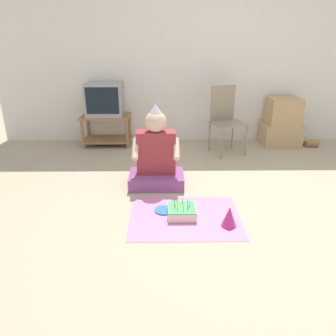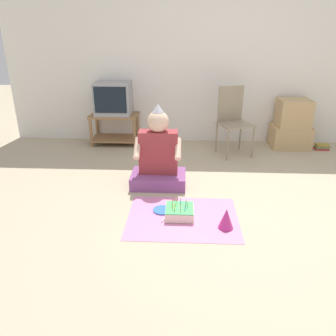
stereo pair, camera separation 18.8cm
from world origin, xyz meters
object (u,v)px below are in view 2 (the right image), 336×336
object	(u,v)px
cardboard_box_stack	(292,125)
person_seated	(158,158)
birthday_cake	(180,212)
paper_plate	(162,210)
tv	(113,99)
party_hat_blue	(226,218)
book_pile	(322,147)
folding_chair	(233,117)

from	to	relation	value
cardboard_box_stack	person_seated	world-z (taller)	person_seated
birthday_cake	paper_plate	xyz separation A→B (m)	(-0.17, 0.09, -0.04)
tv	person_seated	distance (m)	1.67
person_seated	party_hat_blue	bearing A→B (deg)	-53.32
cardboard_box_stack	person_seated	xyz separation A→B (m)	(-1.84, -1.40, -0.02)
book_pile	party_hat_blue	distance (m)	2.73
book_pile	paper_plate	size ratio (longest dim) A/B	1.09
person_seated	paper_plate	distance (m)	0.68
cardboard_box_stack	tv	bearing A→B (deg)	179.26
cardboard_box_stack	book_pile	world-z (taller)	cardboard_box_stack
cardboard_box_stack	party_hat_blue	size ratio (longest dim) A/B	3.83
folding_chair	person_seated	bearing A→B (deg)	-130.41
cardboard_box_stack	party_hat_blue	world-z (taller)	cardboard_box_stack
person_seated	cardboard_box_stack	bearing A→B (deg)	37.30
birthday_cake	party_hat_blue	xyz separation A→B (m)	(0.40, -0.18, 0.05)
tv	person_seated	xyz separation A→B (m)	(0.77, -1.44, -0.38)
party_hat_blue	tv	bearing A→B (deg)	121.62
party_hat_blue	paper_plate	bearing A→B (deg)	154.51
tv	folding_chair	distance (m)	1.75
tv	party_hat_blue	xyz separation A→B (m)	(1.42, -2.31, -0.59)
folding_chair	book_pile	size ratio (longest dim) A/B	4.69
cardboard_box_stack	party_hat_blue	distance (m)	2.58
tv	party_hat_blue	distance (m)	2.78
folding_chair	birthday_cake	world-z (taller)	folding_chair
cardboard_box_stack	birthday_cake	xyz separation A→B (m)	(-1.60, -2.10, -0.28)
book_pile	party_hat_blue	world-z (taller)	party_hat_blue
tv	paper_plate	distance (m)	2.31
cardboard_box_stack	paper_plate	bearing A→B (deg)	-131.28
folding_chair	birthday_cake	xyz separation A→B (m)	(-0.69, -1.80, -0.47)
folding_chair	paper_plate	distance (m)	1.97
book_pile	party_hat_blue	size ratio (longest dim) A/B	1.06
birthday_cake	party_hat_blue	distance (m)	0.44
paper_plate	tv	bearing A→B (deg)	112.71
tv	party_hat_blue	world-z (taller)	tv
folding_chair	birthday_cake	distance (m)	1.98
tv	cardboard_box_stack	distance (m)	2.64
tv	birthday_cake	world-z (taller)	tv
folding_chair	cardboard_box_stack	size ratio (longest dim) A/B	1.30
tv	book_pile	size ratio (longest dim) A/B	2.65
cardboard_box_stack	party_hat_blue	bearing A→B (deg)	-117.62
paper_plate	book_pile	bearing A→B (deg)	40.82
book_pile	party_hat_blue	xyz separation A→B (m)	(-1.64, -2.18, 0.06)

